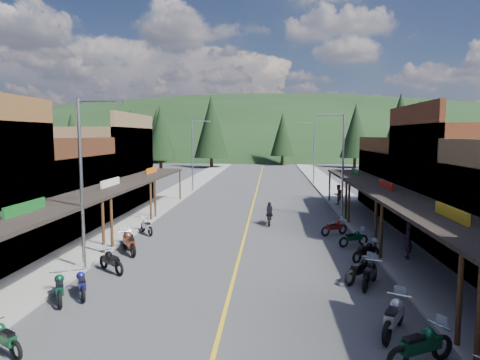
% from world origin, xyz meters
% --- Properties ---
extents(ground, '(220.00, 220.00, 0.00)m').
position_xyz_m(ground, '(0.00, 0.00, 0.00)').
color(ground, '#38383A').
rests_on(ground, ground).
extents(centerline, '(0.15, 90.00, 0.01)m').
position_xyz_m(centerline, '(0.00, 20.00, 0.01)').
color(centerline, gold).
rests_on(centerline, ground).
extents(sidewalk_west, '(3.40, 94.00, 0.15)m').
position_xyz_m(sidewalk_west, '(-8.70, 20.00, 0.07)').
color(sidewalk_west, gray).
rests_on(sidewalk_west, ground).
extents(sidewalk_east, '(3.40, 94.00, 0.15)m').
position_xyz_m(sidewalk_east, '(8.70, 20.00, 0.07)').
color(sidewalk_east, gray).
rests_on(sidewalk_east, ground).
extents(shop_west_2, '(10.90, 9.00, 6.20)m').
position_xyz_m(shop_west_2, '(-13.75, 1.70, 2.53)').
color(shop_west_2, '#3F2111').
rests_on(shop_west_2, ground).
extents(shop_west_3, '(10.90, 10.20, 8.20)m').
position_xyz_m(shop_west_3, '(-13.78, 11.30, 3.52)').
color(shop_west_3, brown).
rests_on(shop_west_3, ground).
extents(shop_east_2, '(10.90, 9.00, 8.20)m').
position_xyz_m(shop_east_2, '(13.78, 1.70, 3.52)').
color(shop_east_2, '#562B19').
rests_on(shop_east_2, ground).
extents(shop_east_3, '(10.90, 10.20, 6.20)m').
position_xyz_m(shop_east_3, '(13.75, 11.30, 2.53)').
color(shop_east_3, '#4C2D16').
rests_on(shop_east_3, ground).
extents(streetlight_0, '(2.16, 0.18, 8.00)m').
position_xyz_m(streetlight_0, '(-6.95, -6.00, 4.46)').
color(streetlight_0, gray).
rests_on(streetlight_0, ground).
extents(streetlight_1, '(2.16, 0.18, 8.00)m').
position_xyz_m(streetlight_1, '(-6.95, 22.00, 4.46)').
color(streetlight_1, gray).
rests_on(streetlight_1, ground).
extents(streetlight_2, '(2.16, 0.18, 8.00)m').
position_xyz_m(streetlight_2, '(6.95, 8.00, 4.46)').
color(streetlight_2, gray).
rests_on(streetlight_2, ground).
extents(streetlight_3, '(2.16, 0.18, 8.00)m').
position_xyz_m(streetlight_3, '(6.95, 30.00, 4.46)').
color(streetlight_3, gray).
rests_on(streetlight_3, ground).
extents(ridge_hill, '(310.00, 140.00, 60.00)m').
position_xyz_m(ridge_hill, '(0.00, 135.00, 0.00)').
color(ridge_hill, black).
rests_on(ridge_hill, ground).
extents(pine_0, '(5.04, 5.04, 11.00)m').
position_xyz_m(pine_0, '(-40.00, 62.00, 6.48)').
color(pine_0, black).
rests_on(pine_0, ground).
extents(pine_1, '(5.88, 5.88, 12.50)m').
position_xyz_m(pine_1, '(-24.00, 70.00, 7.24)').
color(pine_1, black).
rests_on(pine_1, ground).
extents(pine_2, '(6.72, 6.72, 14.00)m').
position_xyz_m(pine_2, '(-10.00, 58.00, 7.99)').
color(pine_2, black).
rests_on(pine_2, ground).
extents(pine_3, '(5.04, 5.04, 11.00)m').
position_xyz_m(pine_3, '(4.00, 66.00, 6.48)').
color(pine_3, black).
rests_on(pine_3, ground).
extents(pine_4, '(5.88, 5.88, 12.50)m').
position_xyz_m(pine_4, '(18.00, 60.00, 7.24)').
color(pine_4, black).
rests_on(pine_4, ground).
extents(pine_5, '(6.72, 6.72, 14.00)m').
position_xyz_m(pine_5, '(34.00, 72.00, 7.99)').
color(pine_5, black).
rests_on(pine_5, ground).
extents(pine_7, '(5.88, 5.88, 12.50)m').
position_xyz_m(pine_7, '(-32.00, 76.00, 7.24)').
color(pine_7, black).
rests_on(pine_7, ground).
extents(pine_8, '(4.48, 4.48, 10.00)m').
position_xyz_m(pine_8, '(-22.00, 40.00, 5.98)').
color(pine_8, black).
rests_on(pine_8, ground).
extents(pine_9, '(4.93, 4.93, 10.80)m').
position_xyz_m(pine_9, '(24.00, 45.00, 6.38)').
color(pine_9, black).
rests_on(pine_9, ground).
extents(pine_10, '(5.38, 5.38, 11.60)m').
position_xyz_m(pine_10, '(-18.00, 50.00, 6.78)').
color(pine_10, black).
rests_on(pine_10, ground).
extents(pine_11, '(5.82, 5.82, 12.40)m').
position_xyz_m(pine_11, '(20.00, 38.00, 7.19)').
color(pine_11, black).
rests_on(pine_11, ground).
extents(bike_west_2, '(1.94, 1.50, 1.07)m').
position_xyz_m(bike_west_2, '(-6.09, -13.66, 0.54)').
color(bike_west_2, '#0D4422').
rests_on(bike_west_2, ground).
extents(bike_west_3, '(1.60, 2.19, 1.20)m').
position_xyz_m(bike_west_3, '(-6.41, -9.71, 0.60)').
color(bike_west_3, '#0B3926').
rests_on(bike_west_3, ground).
extents(bike_west_4, '(1.54, 2.05, 1.13)m').
position_xyz_m(bike_west_4, '(-5.82, -9.12, 0.57)').
color(bike_west_4, navy).
rests_on(bike_west_4, ground).
extents(bike_west_5, '(1.98, 1.84, 1.16)m').
position_xyz_m(bike_west_5, '(-5.76, -6.13, 0.58)').
color(bike_west_5, black).
rests_on(bike_west_5, ground).
extents(bike_west_6, '(1.91, 2.36, 1.32)m').
position_xyz_m(bike_west_6, '(-5.97, -2.97, 0.66)').
color(bike_west_6, maroon).
rests_on(bike_west_6, ground).
extents(bike_west_7, '(1.75, 2.12, 1.19)m').
position_xyz_m(bike_west_7, '(-6.37, -1.85, 0.60)').
color(bike_west_7, navy).
rests_on(bike_west_7, ground).
extents(bike_west_8, '(1.68, 1.99, 1.13)m').
position_xyz_m(bike_west_8, '(-6.36, 1.58, 0.56)').
color(bike_west_8, '#AFAEB4').
rests_on(bike_west_8, ground).
extents(bike_east_2, '(2.37, 1.75, 1.30)m').
position_xyz_m(bike_east_2, '(5.77, -13.47, 0.65)').
color(bike_east_2, '#0B3A21').
rests_on(bike_east_2, ground).
extents(bike_east_3, '(1.81, 2.43, 1.34)m').
position_xyz_m(bike_east_3, '(5.57, -11.59, 0.67)').
color(bike_east_3, '#ABAAB0').
rests_on(bike_east_3, ground).
extents(bike_east_4, '(1.57, 2.21, 1.21)m').
position_xyz_m(bike_east_4, '(5.81, -7.22, 0.61)').
color(bike_east_4, black).
rests_on(bike_east_4, ground).
extents(bike_east_5, '(1.99, 1.94, 1.19)m').
position_xyz_m(bike_east_5, '(5.54, -6.63, 0.59)').
color(bike_east_5, black).
rests_on(bike_east_5, ground).
extents(bike_east_6, '(1.91, 1.73, 1.11)m').
position_xyz_m(bike_east_6, '(6.46, -3.48, 0.56)').
color(bike_east_6, black).
rests_on(bike_east_6, ground).
extents(bike_east_7, '(1.98, 1.39, 1.08)m').
position_xyz_m(bike_east_7, '(6.38, -0.59, 0.54)').
color(bike_east_7, '#0D4125').
rests_on(bike_east_7, ground).
extents(bike_east_8, '(2.00, 1.55, 1.11)m').
position_xyz_m(bike_east_8, '(5.68, 2.11, 0.56)').
color(bike_east_8, maroon).
rests_on(bike_east_8, ground).
extents(rider_on_bike, '(0.74, 2.19, 1.67)m').
position_xyz_m(rider_on_bike, '(1.54, 5.13, 0.67)').
color(rider_on_bike, black).
rests_on(rider_on_bike, ground).
extents(pedestrian_east_a, '(0.48, 0.70, 1.84)m').
position_xyz_m(pedestrian_east_a, '(8.55, -3.32, 1.07)').
color(pedestrian_east_a, '#251B29').
rests_on(pedestrian_east_a, sidewalk_east).
extents(pedestrian_east_b, '(1.01, 0.91, 1.81)m').
position_xyz_m(pedestrian_east_b, '(7.65, 13.53, 1.06)').
color(pedestrian_east_b, brown).
rests_on(pedestrian_east_b, sidewalk_east).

